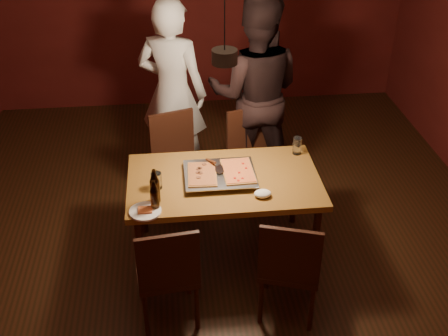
{
  "coord_description": "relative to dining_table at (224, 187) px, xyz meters",
  "views": [
    {
      "loc": [
        -0.4,
        -3.64,
        3.15
      ],
      "look_at": [
        -0.0,
        -0.01,
        0.85
      ],
      "focal_mm": 45.0,
      "sensor_mm": 36.0,
      "label": 1
    }
  ],
  "objects": [
    {
      "name": "spatula",
      "position": [
        -0.03,
        0.05,
        0.14
      ],
      "size": [
        0.2,
        0.25,
        0.04
      ],
      "primitive_type": null,
      "rotation": [
        0.0,
        0.0,
        0.53
      ],
      "color": "silver",
      "rests_on": "pizza_tray"
    },
    {
      "name": "pizza_tray",
      "position": [
        -0.03,
        0.01,
        0.1
      ],
      "size": [
        0.58,
        0.49,
        0.05
      ],
      "primitive_type": "cube",
      "rotation": [
        0.0,
        0.0,
        -0.07
      ],
      "color": "silver",
      "rests_on": "dining_table"
    },
    {
      "name": "pendant_lamp",
      "position": [
        0.0,
        0.01,
        1.08
      ],
      "size": [
        0.18,
        0.18,
        1.1
      ],
      "color": "black",
      "rests_on": "ceiling"
    },
    {
      "name": "beer_bottle_b",
      "position": [
        -0.53,
        -0.24,
        0.21
      ],
      "size": [
        0.07,
        0.07,
        0.27
      ],
      "color": "black",
      "rests_on": "dining_table"
    },
    {
      "name": "pizza_cheese",
      "position": [
        0.11,
        0.01,
        0.13
      ],
      "size": [
        0.25,
        0.38,
        0.02
      ],
      "primitive_type": "cube",
      "rotation": [
        0.0,
        0.0,
        0.03
      ],
      "color": "gold",
      "rests_on": "pizza_tray"
    },
    {
      "name": "chair_far_left",
      "position": [
        -0.35,
        0.82,
        -0.14
      ],
      "size": [
        0.53,
        0.53,
        0.49
      ],
      "rotation": [
        0.0,
        0.0,
        3.44
      ],
      "color": "#38190F",
      "rests_on": "floor"
    },
    {
      "name": "dining_table",
      "position": [
        0.0,
        0.0,
        0.0
      ],
      "size": [
        1.5,
        0.9,
        0.75
      ],
      "color": "#9A6627",
      "rests_on": "floor"
    },
    {
      "name": "diner_dark",
      "position": [
        0.42,
        1.13,
        0.26
      ],
      "size": [
        1.04,
        0.88,
        1.88
      ],
      "primitive_type": "imported",
      "rotation": [
        0.0,
        0.0,
        2.94
      ],
      "color": "black",
      "rests_on": "floor"
    },
    {
      "name": "chair_near_right",
      "position": [
        0.38,
        -0.76,
        -0.14
      ],
      "size": [
        0.53,
        0.53,
        0.49
      ],
      "rotation": [
        0.0,
        0.0,
        -0.31
      ],
      "color": "#38190F",
      "rests_on": "floor"
    },
    {
      "name": "pizza_meat",
      "position": [
        -0.17,
        -0.0,
        0.13
      ],
      "size": [
        0.23,
        0.36,
        0.02
      ],
      "primitive_type": "cube",
      "rotation": [
        0.0,
        0.0,
        -0.04
      ],
      "color": "maroon",
      "rests_on": "pizza_tray"
    },
    {
      "name": "water_glass_left",
      "position": [
        -0.52,
        -0.07,
        0.14
      ],
      "size": [
        0.08,
        0.08,
        0.13
      ],
      "primitive_type": "cylinder",
      "color": "silver",
      "rests_on": "dining_table"
    },
    {
      "name": "beer_bottle_a",
      "position": [
        -0.53,
        -0.34,
        0.19
      ],
      "size": [
        0.06,
        0.06,
        0.24
      ],
      "color": "black",
      "rests_on": "dining_table"
    },
    {
      "name": "chair_near_left",
      "position": [
        -0.47,
        -0.73,
        -0.14
      ],
      "size": [
        0.46,
        0.46,
        0.49
      ],
      "rotation": [
        0.0,
        0.0,
        0.11
      ],
      "color": "#38190F",
      "rests_on": "floor"
    },
    {
      "name": "chair_far_right",
      "position": [
        0.35,
        0.81,
        -0.14
      ],
      "size": [
        0.52,
        0.52,
        0.49
      ],
      "rotation": [
        0.0,
        0.0,
        3.41
      ],
      "color": "#38190F",
      "rests_on": "floor"
    },
    {
      "name": "napkin",
      "position": [
        0.26,
        -0.27,
        0.1
      ],
      "size": [
        0.13,
        0.1,
        0.05
      ],
      "primitive_type": "ellipsoid",
      "color": "white",
      "rests_on": "dining_table"
    },
    {
      "name": "diner_white",
      "position": [
        -0.35,
        1.27,
        0.24
      ],
      "size": [
        0.78,
        0.66,
        1.84
      ],
      "primitive_type": "imported",
      "rotation": [
        0.0,
        0.0,
        2.76
      ],
      "color": "silver",
      "rests_on": "floor"
    },
    {
      "name": "room_shell",
      "position": [
        0.0,
        0.01,
        0.72
      ],
      "size": [
        6.0,
        6.0,
        6.0
      ],
      "color": "#34190E",
      "rests_on": "ground"
    },
    {
      "name": "water_glass_right",
      "position": [
        0.65,
        0.32,
        0.15
      ],
      "size": [
        0.07,
        0.07,
        0.15
      ],
      "primitive_type": "cylinder",
      "color": "silver",
      "rests_on": "dining_table"
    },
    {
      "name": "plate_slice",
      "position": [
        -0.61,
        -0.37,
        0.08
      ],
      "size": [
        0.23,
        0.23,
        0.03
      ],
      "color": "white",
      "rests_on": "dining_table"
    }
  ]
}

